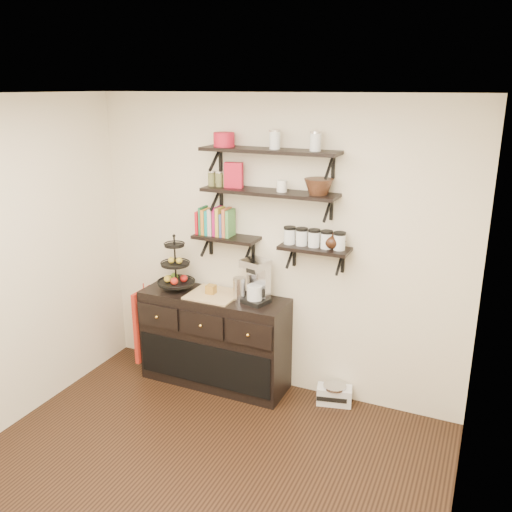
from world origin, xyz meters
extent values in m
plane|color=black|center=(0.00, 0.00, 0.00)|extent=(3.50, 3.50, 0.00)
cube|color=white|center=(0.00, 0.00, 2.70)|extent=(3.50, 3.50, 0.02)
cube|color=silver|center=(0.00, 1.75, 1.35)|extent=(3.50, 0.02, 2.70)
cube|color=silver|center=(1.75, 0.00, 1.35)|extent=(0.02, 3.50, 2.70)
cube|color=black|center=(0.00, 1.61, 2.23)|extent=(1.20, 0.27, 0.03)
cube|color=black|center=(-0.52, 1.74, 2.12)|extent=(0.02, 0.03, 0.20)
cube|color=black|center=(0.52, 1.74, 2.12)|extent=(0.02, 0.03, 0.20)
cube|color=black|center=(0.00, 1.61, 1.89)|extent=(1.20, 0.27, 0.03)
cube|color=black|center=(-0.52, 1.74, 1.77)|extent=(0.02, 0.03, 0.20)
cube|color=black|center=(0.52, 1.74, 1.77)|extent=(0.02, 0.03, 0.20)
cube|color=black|center=(-0.42, 1.62, 1.44)|extent=(0.60, 0.25, 0.03)
cube|color=black|center=(-0.64, 1.74, 1.32)|extent=(0.02, 0.03, 0.20)
cube|color=black|center=(-0.20, 1.74, 1.32)|extent=(0.03, 0.03, 0.20)
cube|color=black|center=(0.42, 1.62, 1.44)|extent=(0.60, 0.25, 0.03)
cube|color=black|center=(0.20, 1.74, 1.32)|extent=(0.03, 0.03, 0.20)
cube|color=black|center=(0.64, 1.74, 1.32)|extent=(0.02, 0.03, 0.20)
cube|color=red|center=(-0.68, 1.63, 1.55)|extent=(0.02, 0.15, 0.20)
cube|color=#1F643D|center=(-0.65, 1.63, 1.57)|extent=(0.03, 0.15, 0.24)
cube|color=orange|center=(-0.61, 1.63, 1.55)|extent=(0.04, 0.15, 0.21)
cube|color=#0F8582|center=(-0.57, 1.63, 1.57)|extent=(0.03, 0.15, 0.25)
cube|color=beige|center=(-0.54, 1.63, 1.56)|extent=(0.03, 0.15, 0.22)
cube|color=#AD125C|center=(-0.50, 1.63, 1.58)|extent=(0.04, 0.15, 0.26)
cube|color=gold|center=(-0.46, 1.63, 1.56)|extent=(0.03, 0.15, 0.23)
cube|color=#3A5290|center=(-0.42, 1.63, 1.55)|extent=(0.03, 0.15, 0.20)
cube|color=#C1623C|center=(-0.38, 1.63, 1.57)|extent=(0.04, 0.15, 0.24)
cube|color=#4E8F48|center=(-0.34, 1.63, 1.55)|extent=(0.03, 0.15, 0.21)
cylinder|color=silver|center=(0.19, 1.63, 1.51)|extent=(0.10, 0.10, 0.13)
cylinder|color=silver|center=(0.30, 1.63, 1.51)|extent=(0.10, 0.10, 0.13)
cylinder|color=silver|center=(0.41, 1.63, 1.51)|extent=(0.10, 0.10, 0.13)
cylinder|color=silver|center=(0.52, 1.63, 1.51)|extent=(0.10, 0.10, 0.13)
cylinder|color=silver|center=(0.63, 1.63, 1.51)|extent=(0.10, 0.10, 0.13)
cube|color=black|center=(-0.50, 1.51, 0.45)|extent=(1.40, 0.45, 0.90)
cube|color=tan|center=(-0.50, 1.51, 0.91)|extent=(0.45, 0.41, 0.02)
sphere|color=gold|center=(-0.97, 1.26, 0.70)|extent=(0.04, 0.04, 0.04)
sphere|color=gold|center=(-0.50, 1.26, 0.70)|extent=(0.04, 0.04, 0.04)
sphere|color=gold|center=(-0.04, 1.26, 0.70)|extent=(0.04, 0.04, 0.04)
cylinder|color=black|center=(-0.91, 1.51, 1.16)|extent=(0.02, 0.02, 0.51)
cylinder|color=black|center=(-0.91, 1.51, 0.96)|extent=(0.35, 0.35, 0.01)
cylinder|color=black|center=(-0.91, 1.51, 1.15)|extent=(0.27, 0.27, 0.02)
cylinder|color=black|center=(-0.91, 1.51, 1.33)|extent=(0.19, 0.19, 0.02)
sphere|color=#B21914|center=(-0.84, 1.56, 1.00)|extent=(0.07, 0.07, 0.07)
sphere|color=gold|center=(-0.95, 1.51, 1.18)|extent=(0.06, 0.06, 0.06)
cube|color=olive|center=(-0.53, 1.51, 0.96)|extent=(0.08, 0.08, 0.08)
cube|color=black|center=(-0.08, 1.51, 0.92)|extent=(0.26, 0.25, 0.04)
cube|color=silver|center=(-0.08, 1.58, 1.09)|extent=(0.23, 0.14, 0.34)
cube|color=silver|center=(-0.08, 1.51, 1.27)|extent=(0.26, 0.25, 0.07)
cylinder|color=silver|center=(-0.08, 1.50, 1.00)|extent=(0.17, 0.17, 0.13)
cylinder|color=silver|center=(-0.23, 1.49, 1.01)|extent=(0.11, 0.11, 0.22)
cube|color=maroon|center=(-1.23, 1.41, 0.51)|extent=(0.04, 0.31, 0.72)
cube|color=silver|center=(0.65, 1.62, 0.08)|extent=(0.34, 0.22, 0.16)
cylinder|color=silver|center=(0.65, 1.62, 0.18)|extent=(0.25, 0.25, 0.02)
cube|color=black|center=(0.65, 1.54, 0.08)|extent=(0.26, 0.07, 0.04)
cube|color=#B4142B|center=(-0.33, 1.61, 2.01)|extent=(0.17, 0.09, 0.22)
cylinder|color=white|center=(0.12, 1.61, 1.95)|extent=(0.09, 0.09, 0.10)
cylinder|color=#B4142B|center=(-0.42, 1.61, 2.31)|extent=(0.18, 0.18, 0.12)
camera|label=1|loc=(1.76, -2.58, 2.75)|focal=38.00mm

